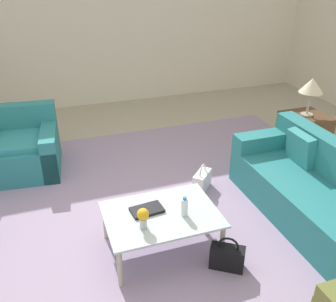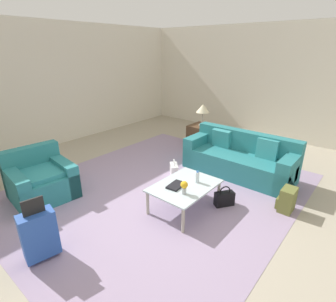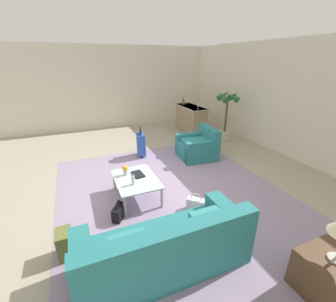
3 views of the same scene
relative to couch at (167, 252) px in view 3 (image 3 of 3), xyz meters
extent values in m
plane|color=#A89E89|center=(-2.19, 0.60, -0.31)|extent=(12.00, 12.00, 0.00)
cube|color=silver|center=(-2.19, 4.66, 1.24)|extent=(10.24, 0.12, 3.10)
cube|color=silver|center=(-7.25, 0.60, 1.24)|extent=(0.12, 8.00, 3.10)
cube|color=#9984A3|center=(-1.59, 0.80, -0.30)|extent=(5.20, 4.40, 0.01)
cube|color=teal|center=(-0.09, 0.00, -0.08)|extent=(0.85, 2.20, 0.45)
cube|color=teal|center=(0.23, 0.00, 0.12)|extent=(0.22, 2.20, 0.86)
cube|color=teal|center=(-0.09, -0.98, 0.02)|extent=(0.85, 0.24, 0.66)
cube|color=teal|center=(-0.09, 0.98, 0.02)|extent=(0.85, 0.24, 0.66)
cube|color=teal|center=(0.07, -0.49, 0.32)|extent=(0.14, 0.40, 0.41)
cube|color=teal|center=(0.07, 0.49, 0.32)|extent=(0.17, 0.40, 0.41)
cube|color=teal|center=(-3.09, 2.20, -0.09)|extent=(1.05, 1.02, 0.44)
cube|color=teal|center=(-3.05, 2.57, 0.12)|extent=(0.98, 0.29, 0.85)
cube|color=teal|center=(-2.71, 2.16, -0.01)|extent=(0.29, 0.95, 0.60)
cube|color=teal|center=(-3.47, 2.24, -0.01)|extent=(0.29, 0.95, 0.60)
cube|color=teal|center=(-3.09, 2.15, 0.17)|extent=(0.79, 0.74, 0.08)
cube|color=silver|center=(-1.79, 0.10, 0.11)|extent=(1.09, 0.79, 0.02)
cylinder|color=#ADA899|center=(-2.28, 0.44, -0.10)|extent=(0.05, 0.05, 0.41)
cylinder|color=#ADA899|center=(-1.29, 0.44, -0.10)|extent=(0.05, 0.05, 0.41)
cylinder|color=#ADA899|center=(-2.28, -0.24, -0.10)|extent=(0.05, 0.05, 0.41)
cylinder|color=#ADA899|center=(-1.29, -0.24, -0.10)|extent=(0.05, 0.05, 0.41)
cylinder|color=silver|center=(-1.59, 0.00, 0.21)|extent=(0.06, 0.06, 0.18)
cylinder|color=#2D6BBC|center=(-1.59, 0.00, 0.32)|extent=(0.04, 0.04, 0.02)
cube|color=black|center=(-1.91, 0.18, 0.14)|extent=(0.33, 0.22, 0.03)
cylinder|color=#B2B7BC|center=(-2.01, -0.05, 0.17)|extent=(0.07, 0.07, 0.10)
sphere|color=gold|center=(-2.01, -0.05, 0.27)|extent=(0.11, 0.11, 0.11)
cube|color=#513823|center=(1.01, 1.60, -0.05)|extent=(0.61, 0.61, 0.52)
cylinder|color=#ADA899|center=(1.01, 1.60, 0.23)|extent=(0.18, 0.18, 0.02)
cube|color=#937F60|center=(-5.29, 3.20, 0.18)|extent=(1.46, 0.58, 0.97)
cube|color=#ADA899|center=(-5.29, 3.20, 0.65)|extent=(1.50, 0.62, 0.03)
cylinder|color=silver|center=(-5.80, 3.24, 0.67)|extent=(0.07, 0.07, 0.01)
cylinder|color=silver|center=(-5.80, 3.24, 0.71)|extent=(0.01, 0.01, 0.08)
sphere|color=silver|center=(-5.80, 3.24, 0.78)|extent=(0.08, 0.08, 0.08)
cylinder|color=silver|center=(-4.78, 3.19, 0.67)|extent=(0.07, 0.07, 0.01)
cylinder|color=silver|center=(-4.78, 3.19, 0.71)|extent=(0.01, 0.01, 0.08)
sphere|color=silver|center=(-4.78, 3.19, 0.78)|extent=(0.08, 0.08, 0.08)
cylinder|color=brown|center=(-5.72, 3.08, 0.77)|extent=(0.07, 0.07, 0.22)
cylinder|color=brown|center=(-5.72, 3.08, 0.92)|extent=(0.03, 0.03, 0.08)
cube|color=#2851AD|center=(-3.79, 0.80, 0.04)|extent=(0.43, 0.29, 0.60)
cube|color=black|center=(-3.79, 0.80, 0.44)|extent=(0.24, 0.07, 0.20)
cylinder|color=black|center=(-3.92, 0.83, -0.28)|extent=(0.03, 0.05, 0.05)
cylinder|color=black|center=(-3.65, 0.77, -0.28)|extent=(0.03, 0.05, 0.05)
cube|color=white|center=(-0.96, 0.97, -0.19)|extent=(0.32, 0.33, 0.24)
torus|color=white|center=(-0.96, 0.97, -0.05)|extent=(0.15, 0.15, 0.20)
cube|color=black|center=(-1.29, -0.36, -0.19)|extent=(0.34, 0.30, 0.24)
torus|color=black|center=(-1.29, -0.36, -0.05)|extent=(0.17, 0.13, 0.20)
cube|color=olive|center=(-0.79, -1.20, -0.11)|extent=(0.30, 0.20, 0.40)
cube|color=olive|center=(-0.79, -1.08, -0.19)|extent=(0.21, 0.06, 0.18)
cylinder|color=#BCB299|center=(-3.99, 3.80, -0.15)|extent=(0.45, 0.45, 0.31)
cylinder|color=brown|center=(-3.99, 3.80, 0.53)|extent=(0.07, 0.07, 1.06)
cone|color=#23662D|center=(-3.77, 3.80, 1.18)|extent=(0.20, 0.49, 0.38)
cone|color=#23662D|center=(-3.99, 4.02, 1.18)|extent=(0.49, 0.20, 0.38)
cone|color=#23662D|center=(-4.21, 3.80, 1.18)|extent=(0.20, 0.49, 0.38)
cone|color=#23662D|center=(-3.99, 3.58, 1.18)|extent=(0.49, 0.20, 0.38)
camera|label=1|loc=(-2.68, -2.69, 2.30)|focal=40.00mm
camera|label=2|loc=(-4.76, -2.04, 2.14)|focal=28.00mm
camera|label=3|loc=(1.97, -0.82, 2.26)|focal=24.00mm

